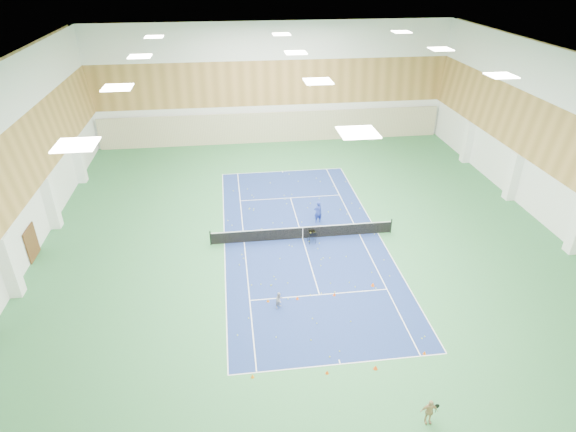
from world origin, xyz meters
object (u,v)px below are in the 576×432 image
(child_apron, at_px, (429,412))
(tennis_net, at_px, (303,232))
(coach, at_px, (318,212))
(ball_cart, at_px, (312,237))
(child_court, at_px, (279,300))

(child_apron, bearing_deg, tennis_net, 104.57)
(coach, xyz_separation_m, child_apron, (1.49, -17.76, -0.21))
(ball_cart, bearing_deg, tennis_net, 126.32)
(tennis_net, xyz_separation_m, child_court, (-2.47, -7.19, -0.05))
(coach, height_order, child_court, coach)
(child_court, bearing_deg, child_apron, -96.48)
(tennis_net, bearing_deg, child_apron, -79.20)
(tennis_net, relative_size, child_court, 12.69)
(child_court, relative_size, child_apron, 0.78)
(child_apron, bearing_deg, child_court, 126.72)
(child_court, height_order, child_apron, child_apron)
(tennis_net, relative_size, coach, 7.44)
(tennis_net, distance_m, coach, 2.65)
(tennis_net, distance_m, child_court, 7.60)
(child_court, relative_size, ball_cart, 1.09)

